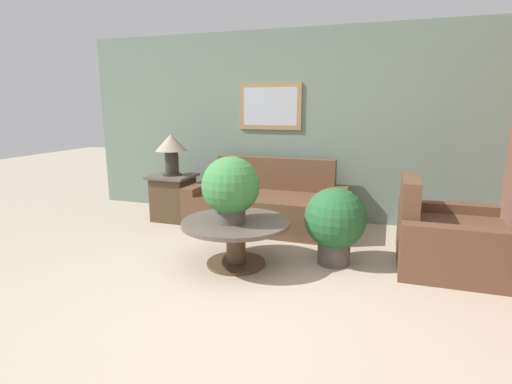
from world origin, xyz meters
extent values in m
plane|color=tan|center=(0.00, 0.00, 0.00)|extent=(20.00, 20.00, 0.00)
cube|color=slate|center=(0.00, 2.89, 1.30)|extent=(6.84, 0.06, 2.60)
cube|color=#997A4C|center=(-0.55, 2.84, 1.57)|extent=(0.90, 0.03, 0.64)
cube|color=#B2BCC6|center=(-0.55, 2.83, 1.57)|extent=(0.78, 0.01, 0.52)
cube|color=brown|center=(-0.40, 2.23, 0.22)|extent=(1.66, 0.95, 0.45)
cube|color=brown|center=(-0.40, 2.62, 0.67)|extent=(1.66, 0.16, 0.44)
cube|color=brown|center=(-1.32, 2.23, 0.27)|extent=(0.18, 0.95, 0.55)
cube|color=brown|center=(0.52, 2.23, 0.27)|extent=(0.18, 0.95, 0.55)
cube|color=brown|center=(1.73, 1.57, 0.22)|extent=(1.00, 0.79, 0.45)
cube|color=brown|center=(1.31, 1.57, 0.67)|extent=(0.17, 0.78, 0.44)
cube|color=brown|center=(1.73, 1.09, 0.27)|extent=(0.99, 0.19, 0.55)
cube|color=brown|center=(1.72, 2.05, 0.27)|extent=(0.99, 0.19, 0.55)
cylinder|color=#4C3823|center=(-0.32, 0.92, 0.01)|extent=(0.60, 0.60, 0.03)
cylinder|color=#4C3823|center=(-0.32, 0.92, 0.23)|extent=(0.20, 0.20, 0.39)
cylinder|color=brown|center=(-0.32, 0.92, 0.44)|extent=(1.08, 1.08, 0.04)
cube|color=#4C3823|center=(-1.76, 2.18, 0.30)|extent=(0.48, 0.48, 0.60)
cube|color=brown|center=(-1.76, 2.18, 0.62)|extent=(0.57, 0.57, 0.03)
cylinder|color=#2D2823|center=(-1.76, 2.18, 0.65)|extent=(0.26, 0.26, 0.02)
cylinder|color=#2D2823|center=(-1.76, 2.18, 0.82)|extent=(0.19, 0.19, 0.32)
cone|color=gray|center=(-1.76, 2.18, 1.09)|extent=(0.43, 0.43, 0.23)
cylinder|color=#4C4742|center=(-0.34, 0.87, 0.54)|extent=(0.28, 0.28, 0.15)
sphere|color=#387A3D|center=(-0.34, 0.87, 0.83)|extent=(0.57, 0.57, 0.57)
cylinder|color=#4C4742|center=(0.62, 1.27, 0.12)|extent=(0.33, 0.33, 0.25)
sphere|color=#235B2D|center=(0.62, 1.27, 0.48)|extent=(0.62, 0.62, 0.62)
camera|label=1|loc=(1.11, -2.63, 1.59)|focal=28.00mm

